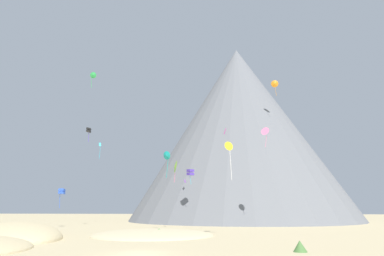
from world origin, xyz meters
The scene contains 20 objects.
ground_plane centered at (0.00, 0.00, 0.00)m, with size 400.00×400.00×0.00m, color #C6B284.
dune_foreground_left centered at (-21.30, 15.46, 0.00)m, with size 25.77×10.31×3.90m, color #C6B284.
dune_midground centered at (-3.25, 18.94, 0.00)m, with size 17.54×17.33×1.68m, color #CCBA8E.
bush_far_right centered at (-2.35, 18.75, 0.50)m, with size 2.69×2.69×0.99m, color #668C4C.
bush_low_patch centered at (13.81, 2.64, 0.49)m, with size 1.24×1.24×0.99m, color #477238.
rock_massif centered at (11.28, 77.29, 27.42)m, with size 73.36×73.36×58.66m.
kite_teal_low centered at (-3.25, 27.81, 12.84)m, with size 1.66×1.31×4.74m.
kite_lime_low centered at (-2.66, 33.75, 11.65)m, with size 1.31×2.45×4.24m.
kite_pink_mid centered at (15.03, 33.69, 18.21)m, with size 1.85×1.53×3.91m.
kite_gold_low centered at (26.70, 56.15, 10.20)m, with size 0.66×0.89×1.52m.
kite_magenta_mid centered at (7.28, 25.13, 16.45)m, with size 0.44×0.81×1.13m.
kite_yellow_low centered at (7.77, 18.35, 12.44)m, with size 1.46×1.18×5.58m.
kite_violet_low centered at (-2.90, 50.46, 10.21)m, with size 0.36×0.70×0.89m.
kite_orange_high centered at (21.23, 58.27, 37.60)m, with size 2.04×0.74×4.57m.
kite_green_high centered at (-24.29, 41.19, 35.00)m, with size 1.56×0.79×3.99m.
kite_rainbow_mid centered at (4.85, 56.97, 17.97)m, with size 1.49×1.63×1.95m.
kite_cyan_mid centered at (-26.15, 52.95, 19.34)m, with size 0.65×0.31×4.50m.
kite_indigo_low centered at (-0.87, 44.29, 11.65)m, with size 1.79×1.79×3.39m.
kite_blue_low centered at (-26.51, 35.73, 7.09)m, with size 1.16×1.21×3.88m.
kite_black_mid centered at (-22.70, 37.72, 20.48)m, with size 1.13×1.08×3.25m.
Camera 1 is at (7.68, -28.61, 3.75)m, focal length 30.30 mm.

